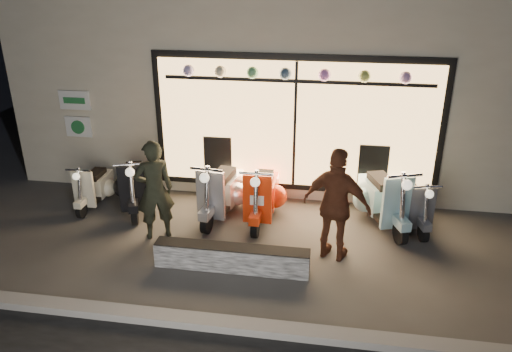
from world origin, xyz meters
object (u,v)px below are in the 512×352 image
(graffiti_barrier, at_px, (232,258))
(scooter_silver, at_px, (223,190))
(woman, at_px, (337,205))
(scooter_red, at_px, (263,193))
(man, at_px, (154,190))

(graffiti_barrier, distance_m, scooter_silver, 1.96)
(scooter_silver, height_order, woman, woman)
(graffiti_barrier, height_order, woman, woman)
(scooter_red, bearing_deg, graffiti_barrier, -95.90)
(graffiti_barrier, bearing_deg, scooter_red, 83.73)
(graffiti_barrier, xyz_separation_m, man, (-1.47, 0.79, 0.67))
(scooter_red, height_order, man, man)
(scooter_red, distance_m, man, 2.02)
(scooter_silver, distance_m, scooter_red, 0.76)
(scooter_silver, xyz_separation_m, man, (-0.91, -1.07, 0.42))
(scooter_red, distance_m, woman, 1.89)
(graffiti_barrier, bearing_deg, man, 151.76)
(graffiti_barrier, xyz_separation_m, scooter_red, (0.20, 1.85, 0.25))
(scooter_silver, bearing_deg, woman, -23.48)
(graffiti_barrier, height_order, scooter_red, scooter_red)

